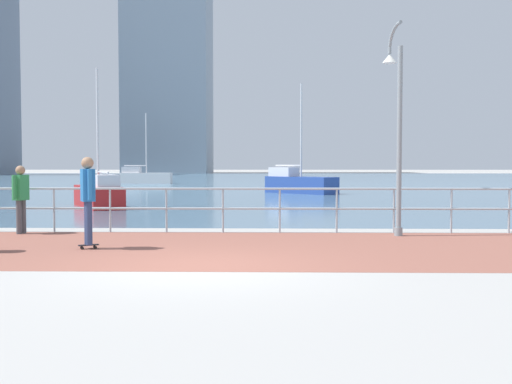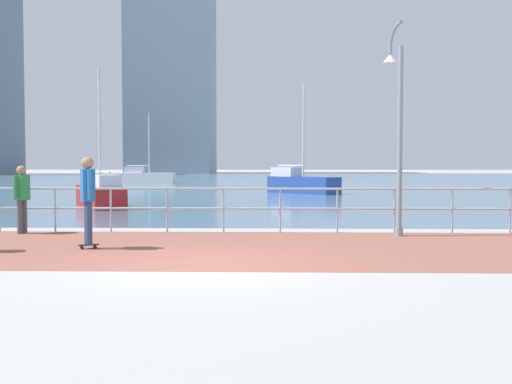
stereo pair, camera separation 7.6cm
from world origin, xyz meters
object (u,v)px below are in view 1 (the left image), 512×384
sailboat_yellow (99,194)px  lamppost (396,118)px  sailboat_ivory (299,183)px  bystander (21,194)px  sailboat_white (145,177)px  skateboarder (88,193)px

sailboat_yellow → lamppost: bearing=-43.4°
sailboat_ivory → sailboat_yellow: size_ratio=1.15×
sailboat_yellow → bystander: bearing=-86.3°
sailboat_white → sailboat_yellow: size_ratio=1.09×
sailboat_ivory → lamppost: bearing=-86.3°
sailboat_white → sailboat_yellow: sailboat_white is taller
bystander → sailboat_ivory: sailboat_ivory is taller
skateboarder → sailboat_ivory: 23.68m
lamppost → skateboarder: lamppost is taller
sailboat_ivory → sailboat_yellow: 14.13m
lamppost → sailboat_ivory: sailboat_ivory is taller
skateboarder → bystander: size_ratio=1.11×
bystander → lamppost: bearing=-0.6°
bystander → skateboarder: bearing=-47.4°
skateboarder → sailboat_yellow: bearing=104.5°
skateboarder → sailboat_white: 40.12m
bystander → sailboat_white: size_ratio=0.28×
lamppost → bystander: lamppost is taller
skateboarder → bystander: (-2.42, 2.63, -0.14)m
sailboat_yellow → skateboarder: bearing=-75.5°
bystander → sailboat_yellow: (-0.58, 8.98, -0.46)m
skateboarder → sailboat_yellow: (-3.00, 11.62, -0.60)m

